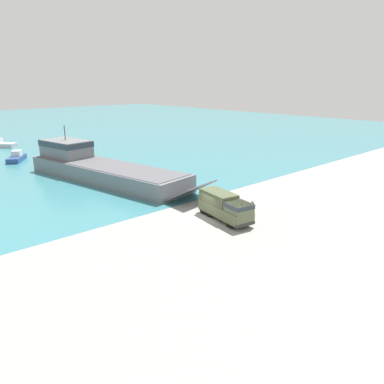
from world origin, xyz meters
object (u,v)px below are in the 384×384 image
landing_craft (97,167)px  military_truck (225,206)px  moored_boat_b (17,158)px  mooring_bollard (218,197)px  soldier_on_ramp (252,207)px

landing_craft → military_truck: (1.33, -25.84, -0.34)m
landing_craft → moored_boat_b: size_ratio=5.43×
landing_craft → mooring_bollard: size_ratio=40.28×
moored_boat_b → mooring_bollard: size_ratio=7.42×
moored_boat_b → mooring_bollard: (10.49, -43.01, -0.19)m
mooring_bollard → moored_boat_b: bearing=103.7°
landing_craft → mooring_bollard: landing_craft is taller
soldier_on_ramp → mooring_bollard: soldier_on_ramp is taller
landing_craft → moored_boat_b: 22.91m
soldier_on_ramp → moored_boat_b: 50.25m
military_truck → moored_boat_b: bearing=-161.9°
moored_boat_b → mooring_bollard: moored_boat_b is taller
military_truck → moored_boat_b: 48.60m
military_truck → landing_craft: bearing=-166.3°
soldier_on_ramp → landing_craft: bearing=3.4°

